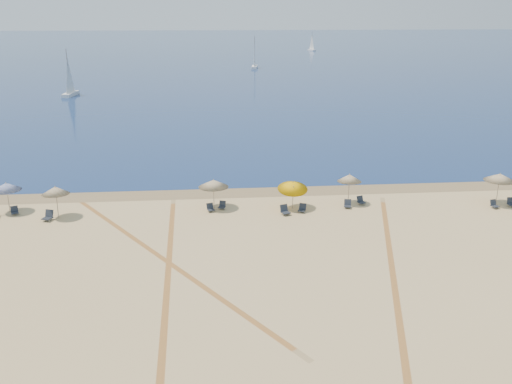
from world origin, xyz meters
TOP-DOWN VIEW (x-y plane):
  - ground at (0.00, 0.00)m, footprint 160.00×160.00m
  - ocean at (0.00, 225.00)m, footprint 500.00×500.00m
  - wet_sand at (0.00, 24.00)m, footprint 500.00×500.00m
  - umbrella_0 at (-18.37, 20.77)m, footprint 2.10×2.10m
  - umbrella_1 at (-14.49, 19.35)m, footprint 1.96×1.98m
  - umbrella_2 at (-3.18, 20.33)m, footprint 2.26×2.26m
  - umbrella_3 at (2.74, 19.67)m, footprint 2.27×2.34m
  - umbrella_4 at (7.25, 20.43)m, footprint 1.85×1.86m
  - umbrella_5 at (18.65, 19.24)m, footprint 2.33×2.33m
  - chair_1 at (-17.85, 20.25)m, footprint 0.69×0.74m
  - chair_2 at (-15.05, 18.81)m, footprint 0.83×0.89m
  - chair_3 at (-3.46, 19.64)m, footprint 0.66×0.72m
  - chair_4 at (-2.57, 20.12)m, footprint 0.66×0.71m
  - chair_5 at (2.00, 18.49)m, footprint 0.80×0.86m
  - chair_6 at (3.36, 18.87)m, footprint 0.74×0.78m
  - chair_7 at (6.97, 19.50)m, footprint 0.66×0.73m
  - chair_8 at (8.20, 20.21)m, footprint 0.69×0.74m
  - chair_9 at (18.09, 18.48)m, footprint 0.65×0.71m
  - chair_10 at (19.59, 18.75)m, footprint 0.61×0.69m
  - sailboat_0 at (9.09, 126.35)m, footprint 2.17×5.62m
  - sailboat_1 at (-27.54, 80.60)m, footprint 2.00×5.55m
  - sailboat_2 at (36.29, 190.51)m, footprint 2.40×4.74m
  - tire_tracks at (-2.20, 9.51)m, footprint 50.78×42.95m

SIDE VIEW (x-z plane):
  - ground at x=0.00m, z-range 0.00..0.00m
  - tire_tracks at x=-2.20m, z-range 0.00..0.00m
  - wet_sand at x=0.00m, z-range 0.00..0.00m
  - ocean at x=0.00m, z-range 0.01..0.01m
  - chair_4 at x=-2.57m, z-range -0.04..0.56m
  - chair_3 at x=-3.46m, z-range -0.04..0.57m
  - chair_1 at x=-17.85m, z-range -0.04..0.57m
  - chair_9 at x=18.09m, z-range -0.04..0.58m
  - chair_8 at x=8.20m, z-range -0.04..0.59m
  - chair_7 at x=6.97m, z-range -0.04..0.59m
  - chair_6 at x=3.36m, z-range -0.04..0.60m
  - chair_10 at x=19.59m, z-range -0.04..0.61m
  - chair_5 at x=2.00m, z-range -0.04..0.67m
  - chair_2 at x=-15.05m, z-range -0.04..0.70m
  - umbrella_3 at x=2.74m, z-range 0.64..3.01m
  - umbrella_2 at x=-3.18m, z-range 0.81..3.12m
  - umbrella_0 at x=-18.37m, z-range 0.83..3.17m
  - umbrella_1 at x=-14.49m, z-range 0.86..3.26m
  - sailboat_2 at x=36.29m, z-range -1.35..5.50m
  - umbrella_4 at x=7.25m, z-range 0.87..3.29m
  - umbrella_5 at x=18.65m, z-range 0.93..3.46m
  - sailboat_1 at x=-27.54m, z-range -1.60..6.49m
  - sailboat_0 at x=9.09m, z-range -1.61..6.55m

